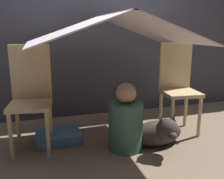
% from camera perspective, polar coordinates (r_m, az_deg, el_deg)
% --- Properties ---
extents(ground_plane, '(8.80, 8.80, 0.00)m').
position_cam_1_polar(ground_plane, '(2.52, 0.48, -12.16)').
color(ground_plane, '#7A6651').
extents(wall_back, '(7.00, 0.05, 2.50)m').
position_cam_1_polar(wall_back, '(3.19, -4.75, 16.31)').
color(wall_back, '#3D3D47').
rests_on(wall_back, ground_plane).
extents(chair_left, '(0.41, 0.41, 0.96)m').
position_cam_1_polar(chair_left, '(2.38, -18.07, -1.08)').
color(chair_left, '#D1B27F').
rests_on(chair_left, ground_plane).
extents(chair_right, '(0.40, 0.40, 0.96)m').
position_cam_1_polar(chair_right, '(2.78, 14.84, 1.19)').
color(chair_right, '#D1B27F').
rests_on(chair_right, ground_plane).
extents(sheet_canopy, '(1.52, 1.15, 0.28)m').
position_cam_1_polar(sheet_canopy, '(2.34, -0.00, 13.70)').
color(sheet_canopy, silver).
extents(person_front, '(0.32, 0.32, 0.63)m').
position_cam_1_polar(person_front, '(2.32, 3.13, -7.47)').
color(person_front, '#38664C').
rests_on(person_front, ground_plane).
extents(dog, '(0.51, 0.44, 0.36)m').
position_cam_1_polar(dog, '(2.42, 10.75, -9.57)').
color(dog, '#332D28').
rests_on(dog, ground_plane).
extents(floor_cushion, '(0.44, 0.35, 0.10)m').
position_cam_1_polar(floor_cushion, '(2.60, -12.20, -10.39)').
color(floor_cushion, '#4C7FB2').
rests_on(floor_cushion, ground_plane).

